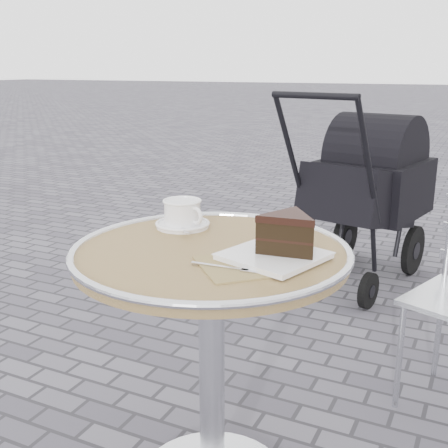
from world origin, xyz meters
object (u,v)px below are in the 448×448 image
at_px(cafe_table, 211,308).
at_px(baby_stroller, 365,196).
at_px(cake_plate_set, 284,238).
at_px(cappuccino_set, 183,215).

height_order(cafe_table, baby_stroller, baby_stroller).
bearing_deg(cafe_table, cake_plate_set, 2.14).
height_order(cappuccino_set, cake_plate_set, cake_plate_set).
bearing_deg(baby_stroller, cake_plate_set, -72.11).
xyz_separation_m(cappuccino_set, cake_plate_set, (0.36, -0.14, 0.02)).
distance_m(cafe_table, cake_plate_set, 0.29).
bearing_deg(cappuccino_set, baby_stroller, 103.62).
distance_m(cappuccino_set, cake_plate_set, 0.39).
height_order(cake_plate_set, baby_stroller, baby_stroller).
xyz_separation_m(cafe_table, baby_stroller, (0.00, 1.88, -0.09)).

